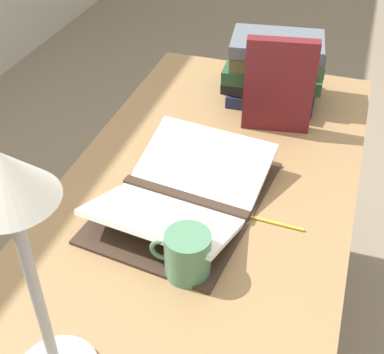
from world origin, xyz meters
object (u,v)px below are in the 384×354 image
pencil (267,220)px  book_stack_tall (275,70)px  coffee_mug (187,254)px  open_book (185,194)px  reading_lamp (20,234)px  book_standing_upright (279,86)px

pencil → book_stack_tall: bearing=10.2°
pencil → coffee_mug: bearing=148.0°
open_book → reading_lamp: reading_lamp is taller
coffee_mug → pencil: 0.24m
book_standing_upright → open_book: bearing=151.0°
open_book → book_stack_tall: (0.54, -0.10, 0.07)m
open_book → coffee_mug: size_ratio=3.96×
book_stack_tall → book_standing_upright: book_standing_upright is taller
open_book → book_standing_upright: size_ratio=1.89×
book_standing_upright → coffee_mug: bearing=164.6°
open_book → pencil: size_ratio=2.97×
reading_lamp → coffee_mug: bearing=-24.8°
book_standing_upright → reading_lamp: bearing=158.2°
pencil → open_book: bearing=88.4°
book_stack_tall → reading_lamp: (-1.03, 0.15, 0.24)m
book_standing_upright → pencil: (-0.38, -0.06, -0.13)m
coffee_mug → pencil: bearing=-32.0°
reading_lamp → coffee_mug: 0.42m
reading_lamp → book_standing_upright: bearing=-12.7°
open_book → pencil: (-0.01, -0.20, -0.02)m
open_book → book_standing_upright: (0.38, -0.14, 0.11)m
reading_lamp → open_book: bearing=-6.8°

